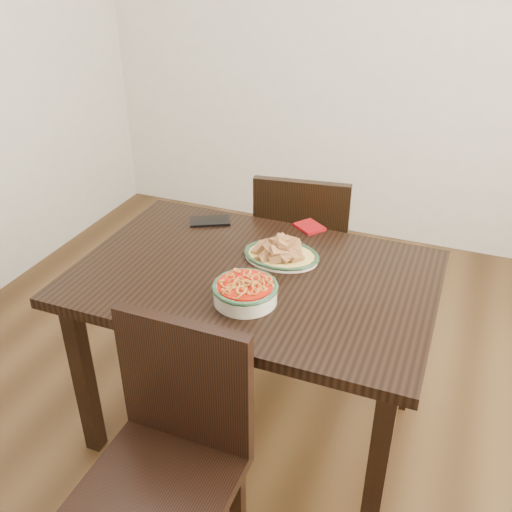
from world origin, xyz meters
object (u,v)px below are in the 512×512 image
at_px(chair_near, 171,449).
at_px(noodle_bowl, 245,290).
at_px(dining_table, 254,294).
at_px(fish_plate, 282,248).
at_px(chair_far, 303,249).
at_px(smartphone, 210,221).

relative_size(chair_near, noodle_bowl, 4.04).
height_order(dining_table, fish_plate, fish_plate).
xyz_separation_m(chair_near, noodle_bowl, (0.05, 0.45, 0.29)).
xyz_separation_m(dining_table, noodle_bowl, (0.04, -0.17, 0.14)).
xyz_separation_m(dining_table, chair_near, (-0.01, -0.62, -0.16)).
distance_m(chair_far, smartphone, 0.53).
relative_size(fish_plate, noodle_bowl, 1.26).
xyz_separation_m(fish_plate, noodle_bowl, (-0.02, -0.31, -0.00)).
height_order(dining_table, smartphone, smartphone).
relative_size(dining_table, smartphone, 7.69).
distance_m(chair_near, smartphone, 1.01).
distance_m(dining_table, chair_near, 0.64).
bearing_deg(chair_near, fish_plate, 85.01).
bearing_deg(chair_far, chair_near, 81.99).
bearing_deg(chair_near, chair_far, 90.29).
xyz_separation_m(dining_table, chair_far, (-0.02, 0.66, -0.16)).
distance_m(fish_plate, noodle_bowl, 0.31).
height_order(dining_table, noodle_bowl, noodle_bowl).
bearing_deg(dining_table, smartphone, 136.25).
bearing_deg(fish_plate, smartphone, 155.46).
bearing_deg(fish_plate, chair_near, -95.17).
distance_m(dining_table, smartphone, 0.46).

